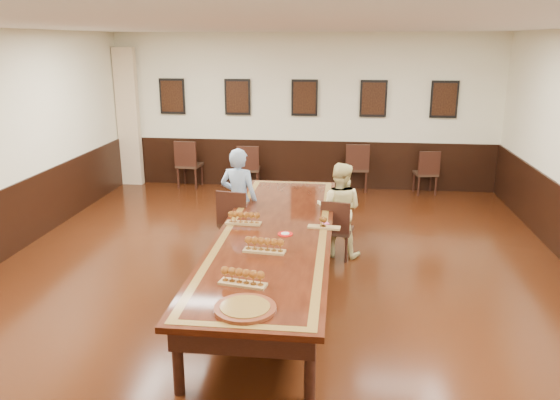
# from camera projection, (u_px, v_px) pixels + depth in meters

# --- Properties ---
(floor) EXTENTS (8.00, 10.00, 0.02)m
(floor) POSITION_uv_depth(u_px,v_px,m) (276.00, 286.00, 7.03)
(floor) COLOR black
(floor) RESTS_ON ground
(ceiling) EXTENTS (8.00, 10.00, 0.02)m
(ceiling) POSITION_uv_depth(u_px,v_px,m) (275.00, 24.00, 6.12)
(ceiling) COLOR white
(ceiling) RESTS_ON floor
(wall_back) EXTENTS (8.00, 0.02, 3.20)m
(wall_back) POSITION_uv_depth(u_px,v_px,m) (305.00, 112.00, 11.35)
(wall_back) COLOR #F4F2CC
(wall_back) RESTS_ON floor
(chair_man) EXTENTS (0.53, 0.57, 0.97)m
(chair_man) POSITION_uv_depth(u_px,v_px,m) (237.00, 220.00, 8.05)
(chair_man) COLOR #322016
(chair_man) RESTS_ON floor
(chair_woman) EXTENTS (0.49, 0.52, 0.88)m
(chair_woman) POSITION_uv_depth(u_px,v_px,m) (337.00, 228.00, 7.83)
(chair_woman) COLOR #322016
(chair_woman) RESTS_ON floor
(spare_chair_a) EXTENTS (0.52, 0.56, 1.02)m
(spare_chair_a) POSITION_uv_depth(u_px,v_px,m) (189.00, 163.00, 11.63)
(spare_chair_a) COLOR #322016
(spare_chair_a) RESTS_ON floor
(spare_chair_b) EXTENTS (0.50, 0.53, 0.97)m
(spare_chair_b) POSITION_uv_depth(u_px,v_px,m) (249.00, 167.00, 11.40)
(spare_chair_b) COLOR #322016
(spare_chair_b) RESTS_ON floor
(spare_chair_c) EXTENTS (0.51, 0.55, 1.01)m
(spare_chair_c) POSITION_uv_depth(u_px,v_px,m) (356.00, 167.00, 11.33)
(spare_chair_c) COLOR #322016
(spare_chair_c) RESTS_ON floor
(spare_chair_d) EXTENTS (0.49, 0.53, 0.91)m
(spare_chair_d) POSITION_uv_depth(u_px,v_px,m) (426.00, 172.00, 11.11)
(spare_chair_d) COLOR #322016
(spare_chair_d) RESTS_ON floor
(person_man) EXTENTS (0.62, 0.47, 1.54)m
(person_man) POSITION_uv_depth(u_px,v_px,m) (239.00, 199.00, 8.07)
(person_man) COLOR #4779B2
(person_man) RESTS_ON floor
(person_woman) EXTENTS (0.77, 0.65, 1.38)m
(person_woman) POSITION_uv_depth(u_px,v_px,m) (339.00, 210.00, 7.84)
(person_woman) COLOR #F3E598
(person_woman) RESTS_ON floor
(pink_phone) EXTENTS (0.12, 0.15, 0.01)m
(pink_phone) POSITION_uv_depth(u_px,v_px,m) (325.00, 223.00, 7.08)
(pink_phone) COLOR #E44C94
(pink_phone) RESTS_ON conference_table
(curtain) EXTENTS (0.45, 0.18, 2.90)m
(curtain) POSITION_uv_depth(u_px,v_px,m) (128.00, 118.00, 11.62)
(curtain) COLOR beige
(curtain) RESTS_ON floor
(wainscoting) EXTENTS (8.00, 10.00, 1.00)m
(wainscoting) POSITION_uv_depth(u_px,v_px,m) (276.00, 249.00, 6.88)
(wainscoting) COLOR black
(wainscoting) RESTS_ON floor
(conference_table) EXTENTS (1.40, 5.00, 0.76)m
(conference_table) POSITION_uv_depth(u_px,v_px,m) (275.00, 241.00, 6.85)
(conference_table) COLOR black
(conference_table) RESTS_ON floor
(posters) EXTENTS (6.14, 0.04, 0.74)m
(posters) POSITION_uv_depth(u_px,v_px,m) (305.00, 98.00, 11.20)
(posters) COLOR black
(posters) RESTS_ON wall_back
(flight_a) EXTENTS (0.46, 0.16, 0.17)m
(flight_a) POSITION_uv_depth(u_px,v_px,m) (243.00, 218.00, 7.01)
(flight_a) COLOR olive
(flight_a) RESTS_ON conference_table
(flight_b) EXTENTS (0.42, 0.16, 0.15)m
(flight_b) POSITION_uv_depth(u_px,v_px,m) (324.00, 223.00, 6.86)
(flight_b) COLOR olive
(flight_b) RESTS_ON conference_table
(flight_c) EXTENTS (0.49, 0.19, 0.18)m
(flight_c) POSITION_uv_depth(u_px,v_px,m) (264.00, 246.00, 6.08)
(flight_c) COLOR olive
(flight_c) RESTS_ON conference_table
(flight_d) EXTENTS (0.49, 0.23, 0.17)m
(flight_d) POSITION_uv_depth(u_px,v_px,m) (243.00, 278.00, 5.25)
(flight_d) COLOR olive
(flight_d) RESTS_ON conference_table
(red_plate_grp) EXTENTS (0.18, 0.18, 0.02)m
(red_plate_grp) POSITION_uv_depth(u_px,v_px,m) (285.00, 234.00, 6.65)
(red_plate_grp) COLOR red
(red_plate_grp) RESTS_ON conference_table
(carved_platter) EXTENTS (0.68, 0.68, 0.04)m
(carved_platter) POSITION_uv_depth(u_px,v_px,m) (245.00, 308.00, 4.78)
(carved_platter) COLOR #521F10
(carved_platter) RESTS_ON conference_table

